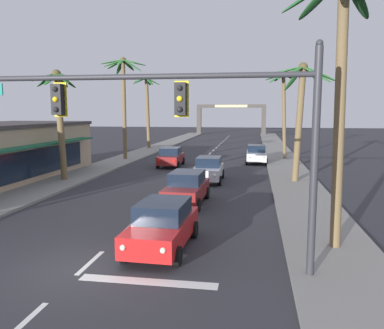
{
  "coord_description": "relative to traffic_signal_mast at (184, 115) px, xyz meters",
  "views": [
    {
      "loc": [
        5.12,
        -10.75,
        4.78
      ],
      "look_at": [
        2.07,
        8.0,
        2.2
      ],
      "focal_mm": 36.48,
      "sensor_mm": 36.0,
      "label": 1
    }
  ],
  "objects": [
    {
      "name": "sidewalk_left",
      "position": [
        -10.87,
        19.65,
        -4.62
      ],
      "size": [
        3.2,
        110.0,
        0.14
      ],
      "primitive_type": "cube",
      "color": "gray",
      "rests_on": "ground"
    },
    {
      "name": "sidewalk_right",
      "position": [
        4.73,
        19.65,
        -4.62
      ],
      "size": [
        3.2,
        110.0,
        0.14
      ],
      "primitive_type": "cube",
      "color": "gray",
      "rests_on": "ground"
    },
    {
      "name": "palm_right_second",
      "position": [
        4.96,
        15.69,
        0.63
      ],
      "size": [
        4.9,
        4.12,
        7.96
      ],
      "color": "brown",
      "rests_on": "ground"
    },
    {
      "name": "palm_right_nearest",
      "position": [
        4.77,
        2.54,
        1.84
      ],
      "size": [
        4.19,
        4.21,
        9.46
      ],
      "color": "brown",
      "rests_on": "ground"
    },
    {
      "name": "sedan_oncoming_far",
      "position": [
        -5.23,
        22.16,
        -3.84
      ],
      "size": [
        2.03,
        4.48,
        1.68
      ],
      "color": "maroon",
      "rests_on": "ground"
    },
    {
      "name": "lane_markings",
      "position": [
        -2.66,
        19.47,
        -4.69
      ],
      "size": [
        4.28,
        86.99,
        0.01
      ],
      "color": "silver",
      "rests_on": "ground"
    },
    {
      "name": "palm_left_farthest",
      "position": [
        -11.71,
        37.83,
        1.32
      ],
      "size": [
        3.65,
        3.63,
        9.28
      ],
      "color": "brown",
      "rests_on": "ground"
    },
    {
      "name": "palm_left_third",
      "position": [
        -10.67,
        25.75,
        2.47
      ],
      "size": [
        4.14,
        4.31,
        9.97
      ],
      "color": "brown",
      "rests_on": "ground"
    },
    {
      "name": "sedan_third_in_queue",
      "position": [
        -1.43,
        8.57,
        -3.84
      ],
      "size": [
        2.06,
        4.5,
        1.68
      ],
      "color": "maroon",
      "rests_on": "ground"
    },
    {
      "name": "sedan_parked_nearest_kerb",
      "position": [
        2.18,
        25.83,
        -3.84
      ],
      "size": [
        1.98,
        4.46,
        1.68
      ],
      "color": "silver",
      "rests_on": "ground"
    },
    {
      "name": "town_gateway_arch",
      "position": [
        -3.07,
        71.49,
        -0.6
      ],
      "size": [
        14.46,
        0.9,
        6.29
      ],
      "color": "#423D38",
      "rests_on": "ground"
    },
    {
      "name": "traffic_signal_mast",
      "position": [
        0.0,
        0.0,
        0.0
      ],
      "size": [
        11.42,
        0.41,
        6.69
      ],
      "color": "#2D2D33",
      "rests_on": "ground"
    },
    {
      "name": "sedan_fifth_in_queue",
      "position": [
        -1.08,
        15.36,
        -3.84
      ],
      "size": [
        1.99,
        4.47,
        1.68
      ],
      "color": "silver",
      "rests_on": "ground"
    },
    {
      "name": "sedan_lead_at_stop_bar",
      "position": [
        -1.09,
        1.77,
        -3.84
      ],
      "size": [
        2.06,
        4.49,
        1.68
      ],
      "color": "red",
      "rests_on": "ground"
    },
    {
      "name": "palm_left_second",
      "position": [
        -11.12,
        13.75,
        0.33
      ],
      "size": [
        3.08,
        2.93,
        7.59
      ],
      "color": "brown",
      "rests_on": "ground"
    },
    {
      "name": "palm_right_third",
      "position": [
        4.73,
        28.77,
        1.47
      ],
      "size": [
        3.74,
        3.57,
        8.77
      ],
      "color": "brown",
      "rests_on": "ground"
    },
    {
      "name": "ground_plane",
      "position": [
        -3.07,
        -0.35,
        -4.69
      ],
      "size": [
        220.0,
        220.0,
        0.0
      ],
      "primitive_type": "plane",
      "color": "#2D2D33"
    }
  ]
}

